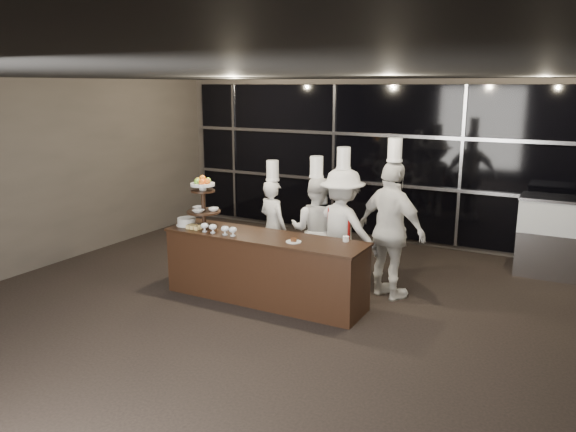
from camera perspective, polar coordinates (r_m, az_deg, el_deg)
The scene contains 14 objects.
room at distance 6.04m, azimuth -3.95°, elevation -0.17°, with size 10.00×10.00×10.00m.
window_wall at distance 10.48m, azimuth 10.75°, elevation 5.33°, with size 8.60×0.10×2.80m.
buffet_counter at distance 7.67m, azimuth -2.39°, elevation -5.27°, with size 2.84×0.74×0.92m.
display_stand at distance 8.00m, azimuth -8.62°, elevation 1.83°, with size 0.48×0.48×0.74m.
compotes at distance 7.66m, azimuth -7.06°, elevation -1.21°, with size 0.58×0.11×0.12m.
layer_cake at distance 8.20m, azimuth -10.26°, elevation -0.57°, with size 0.30×0.30×0.11m.
pastry_squares at distance 7.98m, azimuth -9.53°, elevation -1.10°, with size 0.20×0.13×0.05m.
small_plate at distance 7.22m, azimuth 0.57°, elevation -2.56°, with size 0.20×0.20×0.05m.
chef_cup at distance 7.28m, azimuth 5.90°, elevation -2.33°, with size 0.08×0.08×0.07m, color white.
display_case at distance 9.51m, azimuth 26.70°, elevation -1.66°, with size 1.47×0.64×1.24m.
chef_a at distance 8.71m, azimuth -1.54°, elevation -0.89°, with size 0.63×0.52×1.78m.
chef_b at distance 8.30m, azimuth 2.84°, elevation -1.34°, with size 0.87×0.73×1.90m.
chef_c at distance 8.09m, azimuth 5.51°, elevation -1.25°, with size 1.22×0.83×2.05m.
chef_d at distance 7.76m, azimuth 10.47°, elevation -1.39°, with size 1.21×0.87×2.21m.
Camera 1 is at (3.17, -4.95, 2.89)m, focal length 35.00 mm.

